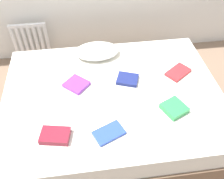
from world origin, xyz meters
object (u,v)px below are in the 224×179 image
object	(u,v)px
radiator	(31,41)
textbook_purple	(76,84)
textbook_green	(174,108)
textbook_red	(178,72)
textbook_blue	(109,133)
pillow	(97,51)
bed	(113,110)
textbook_maroon	(55,136)
textbook_navy	(127,79)

from	to	relation	value
radiator	textbook_purple	xyz separation A→B (m)	(0.56, -1.07, 0.20)
textbook_green	textbook_red	distance (m)	0.48
textbook_green	textbook_blue	distance (m)	0.59
radiator	pillow	size ratio (longest dim) A/B	1.02
bed	radiator	xyz separation A→B (m)	(-0.88, 1.20, 0.07)
textbook_maroon	pillow	bearing A→B (deg)	78.55
textbook_blue	textbook_maroon	bearing A→B (deg)	153.44
pillow	textbook_blue	size ratio (longest dim) A/B	1.96
textbook_purple	textbook_green	distance (m)	0.90
textbook_purple	textbook_navy	distance (m)	0.48
bed	textbook_red	distance (m)	0.73
radiator	bed	bearing A→B (deg)	-53.82
pillow	textbook_blue	bearing A→B (deg)	-90.14
textbook_navy	textbook_green	size ratio (longest dim) A/B	1.06
textbook_green	textbook_maroon	bearing A→B (deg)	163.22
radiator	textbook_green	bearing A→B (deg)	-47.42
radiator	textbook_red	world-z (taller)	radiator
pillow	textbook_red	xyz separation A→B (m)	(0.75, -0.39, -0.04)
textbook_blue	bed	bearing A→B (deg)	54.92
textbook_blue	textbook_green	bearing A→B (deg)	-7.45
pillow	textbook_purple	distance (m)	0.49
bed	textbook_purple	xyz separation A→B (m)	(-0.32, 0.13, 0.27)
textbook_navy	textbook_red	size ratio (longest dim) A/B	0.80
pillow	textbook_red	bearing A→B (deg)	-27.62
bed	radiator	size ratio (longest dim) A/B	4.31
textbook_purple	textbook_navy	size ratio (longest dim) A/B	1.00
textbook_maroon	textbook_green	bearing A→B (deg)	19.59
textbook_maroon	textbook_navy	size ratio (longest dim) A/B	1.14
bed	textbook_blue	world-z (taller)	textbook_blue
textbook_maroon	textbook_green	distance (m)	0.99
radiator	textbook_blue	distance (m)	1.83
pillow	textbook_maroon	xyz separation A→B (m)	(-0.41, -0.98, -0.03)
bed	radiator	distance (m)	1.49
radiator	textbook_navy	distance (m)	1.50
pillow	textbook_green	distance (m)	1.01
textbook_green	textbook_blue	size ratio (longest dim) A/B	0.78
bed	textbook_purple	size ratio (longest dim) A/B	10.34
textbook_maroon	radiator	bearing A→B (deg)	114.53
textbook_maroon	textbook_blue	world-z (taller)	textbook_maroon
textbook_purple	textbook_green	xyz separation A→B (m)	(0.80, -0.40, 0.01)
bed	pillow	distance (m)	0.64
textbook_red	textbook_purple	bearing A→B (deg)	146.77
textbook_maroon	textbook_red	bearing A→B (deg)	38.02
textbook_maroon	textbook_blue	xyz separation A→B (m)	(0.41, -0.02, -0.01)
textbook_maroon	bed	bearing A→B (deg)	51.41
textbook_purple	textbook_blue	size ratio (longest dim) A/B	0.83
textbook_navy	textbook_red	distance (m)	0.51
bed	pillow	world-z (taller)	pillow
textbook_purple	textbook_red	xyz separation A→B (m)	(0.98, 0.04, -0.00)
pillow	textbook_navy	xyz separation A→B (m)	(0.25, -0.43, -0.04)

